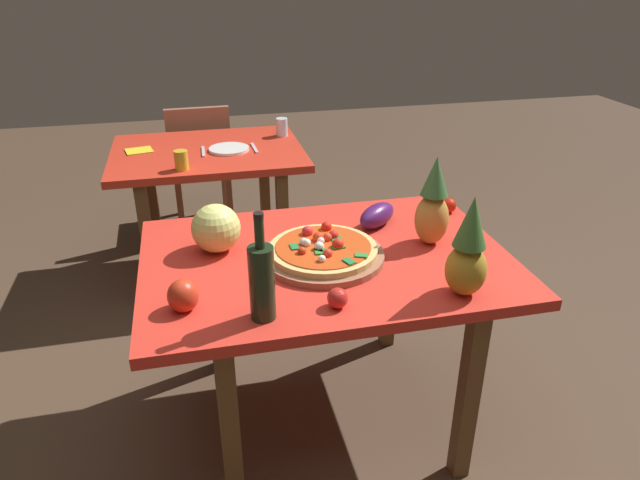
% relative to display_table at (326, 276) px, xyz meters
% --- Properties ---
extents(ground_plane, '(10.00, 10.00, 0.00)m').
position_rel_display_table_xyz_m(ground_plane, '(0.00, 0.00, -0.65)').
color(ground_plane, '#4C3828').
extents(display_table, '(1.30, 0.91, 0.74)m').
position_rel_display_table_xyz_m(display_table, '(0.00, 0.00, 0.00)').
color(display_table, brown).
rests_on(display_table, ground_plane).
extents(background_table, '(1.04, 0.81, 0.74)m').
position_rel_display_table_xyz_m(background_table, '(-0.35, 1.36, -0.02)').
color(background_table, brown).
rests_on(background_table, ground_plane).
extents(dining_chair, '(0.41, 0.41, 0.85)m').
position_rel_display_table_xyz_m(dining_chair, '(-0.38, 1.99, -0.17)').
color(dining_chair, '#955E44').
rests_on(dining_chair, ground_plane).
extents(pizza_board, '(0.43, 0.43, 0.02)m').
position_rel_display_table_xyz_m(pizza_board, '(-0.01, -0.02, 0.10)').
color(pizza_board, '#955E44').
rests_on(pizza_board, display_table).
extents(pizza, '(0.38, 0.38, 0.06)m').
position_rel_display_table_xyz_m(pizza, '(-0.01, -0.02, 0.13)').
color(pizza, '#D6B769').
rests_on(pizza, pizza_board).
extents(wine_bottle, '(0.08, 0.08, 0.34)m').
position_rel_display_table_xyz_m(wine_bottle, '(-0.27, -0.33, 0.21)').
color(wine_bottle, black).
rests_on(wine_bottle, display_table).
extents(pineapple_left, '(0.13, 0.13, 0.33)m').
position_rel_display_table_xyz_m(pineapple_left, '(0.37, -0.34, 0.23)').
color(pineapple_left, '#AE8425').
rests_on(pineapple_left, display_table).
extents(pineapple_right, '(0.12, 0.12, 0.34)m').
position_rel_display_table_xyz_m(pineapple_right, '(0.40, 0.01, 0.24)').
color(pineapple_right, '#BD8338').
rests_on(pineapple_right, display_table).
extents(melon, '(0.18, 0.18, 0.18)m').
position_rel_display_table_xyz_m(melon, '(-0.37, 0.13, 0.17)').
color(melon, '#DAE175').
rests_on(melon, display_table).
extents(bell_pepper, '(0.09, 0.09, 0.10)m').
position_rel_display_table_xyz_m(bell_pepper, '(-0.50, -0.24, 0.13)').
color(bell_pepper, red).
rests_on(bell_pepper, display_table).
extents(eggplant, '(0.21, 0.20, 0.09)m').
position_rel_display_table_xyz_m(eggplant, '(0.26, 0.20, 0.13)').
color(eggplant, '#451958').
rests_on(eggplant, display_table).
extents(tomato_near_board, '(0.06, 0.06, 0.06)m').
position_rel_display_table_xyz_m(tomato_near_board, '(0.59, 0.26, 0.12)').
color(tomato_near_board, red).
rests_on(tomato_near_board, display_table).
extents(tomato_at_corner, '(0.06, 0.06, 0.06)m').
position_rel_display_table_xyz_m(tomato_at_corner, '(-0.04, -0.33, 0.12)').
color(tomato_at_corner, red).
rests_on(tomato_at_corner, display_table).
extents(drinking_glass_juice, '(0.07, 0.07, 0.10)m').
position_rel_display_table_xyz_m(drinking_glass_juice, '(-0.49, 1.06, 0.13)').
color(drinking_glass_juice, gold).
rests_on(drinking_glass_juice, background_table).
extents(drinking_glass_water, '(0.07, 0.07, 0.11)m').
position_rel_display_table_xyz_m(drinking_glass_water, '(0.10, 1.53, 0.14)').
color(drinking_glass_water, silver).
rests_on(drinking_glass_water, background_table).
extents(dinner_plate, '(0.22, 0.22, 0.02)m').
position_rel_display_table_xyz_m(dinner_plate, '(-0.23, 1.32, 0.09)').
color(dinner_plate, white).
rests_on(dinner_plate, background_table).
extents(fork_utensil, '(0.02, 0.18, 0.01)m').
position_rel_display_table_xyz_m(fork_utensil, '(-0.37, 1.32, 0.09)').
color(fork_utensil, silver).
rests_on(fork_utensil, background_table).
extents(knife_utensil, '(0.02, 0.18, 0.01)m').
position_rel_display_table_xyz_m(knife_utensil, '(-0.09, 1.32, 0.09)').
color(knife_utensil, silver).
rests_on(knife_utensil, background_table).
extents(napkin_folded, '(0.16, 0.15, 0.01)m').
position_rel_display_table_xyz_m(napkin_folded, '(-0.71, 1.42, 0.09)').
color(napkin_folded, yellow).
rests_on(napkin_folded, background_table).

